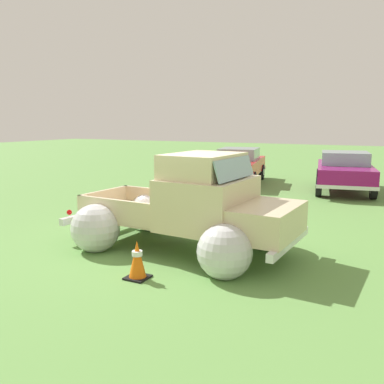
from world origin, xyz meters
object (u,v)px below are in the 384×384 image
show_car_0 (238,164)px  vintage_pickup_truck (196,214)px  show_car_1 (344,170)px  lane_cone_0 (137,260)px

show_car_0 → vintage_pickup_truck: bearing=4.9°
show_car_0 → show_car_1: same height
vintage_pickup_truck → show_car_1: bearing=82.6°
vintage_pickup_truck → show_car_1: vintage_pickup_truck is taller
show_car_0 → lane_cone_0: bearing=1.4°
show_car_0 → lane_cone_0: show_car_0 is taller
vintage_pickup_truck → lane_cone_0: size_ratio=7.49×
vintage_pickup_truck → show_car_0: bearing=109.0°
vintage_pickup_truck → show_car_1: size_ratio=1.07×
show_car_1 → vintage_pickup_truck: bearing=-20.6°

